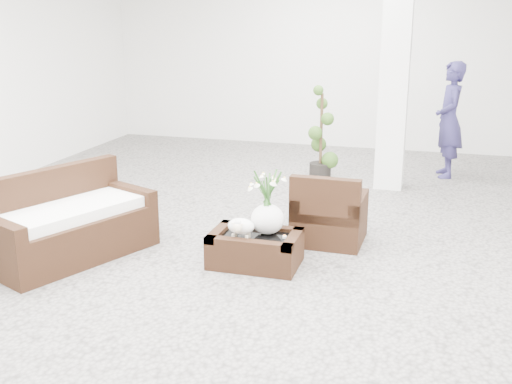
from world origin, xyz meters
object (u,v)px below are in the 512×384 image
(topiary, at_px, (321,133))
(armchair, at_px, (330,206))
(loveseat, at_px, (70,216))
(coffee_table, at_px, (255,250))

(topiary, bearing_deg, armchair, -77.23)
(armchair, height_order, loveseat, loveseat)
(coffee_table, relative_size, topiary, 0.64)
(coffee_table, distance_m, topiary, 3.75)
(coffee_table, distance_m, loveseat, 1.97)
(loveseat, bearing_deg, armchair, -40.55)
(coffee_table, xyz_separation_m, loveseat, (-1.91, -0.35, 0.30))
(armchair, height_order, topiary, topiary)
(armchair, bearing_deg, coffee_table, 57.43)
(loveseat, xyz_separation_m, topiary, (1.88, 4.05, 0.25))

